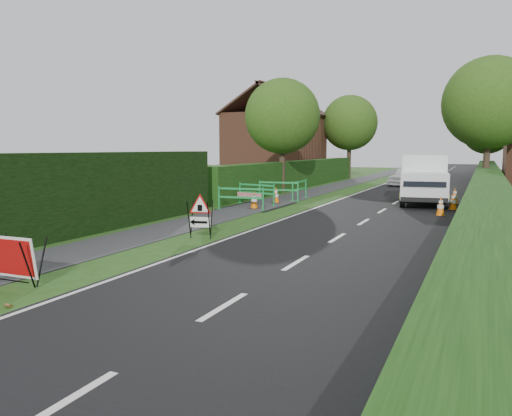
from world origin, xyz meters
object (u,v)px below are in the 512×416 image
(red_rect_sign, at_px, (12,258))
(works_van, at_px, (424,178))
(triangle_sign, at_px, (199,213))
(hatchback_car, at_px, (407,176))

(red_rect_sign, height_order, works_van, works_van)
(triangle_sign, height_order, hatchback_car, hatchback_car)
(red_rect_sign, distance_m, triangle_sign, 5.81)
(red_rect_sign, bearing_deg, works_van, 70.86)
(triangle_sign, bearing_deg, hatchback_car, 70.23)
(red_rect_sign, height_order, triangle_sign, triangle_sign)
(red_rect_sign, bearing_deg, hatchback_car, 81.81)
(red_rect_sign, relative_size, triangle_sign, 1.03)
(red_rect_sign, xyz_separation_m, works_van, (5.55, 18.07, 0.67))
(triangle_sign, distance_m, hatchback_car, 24.10)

